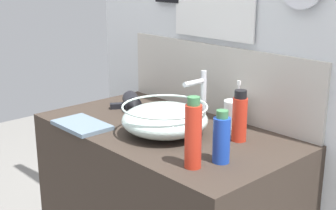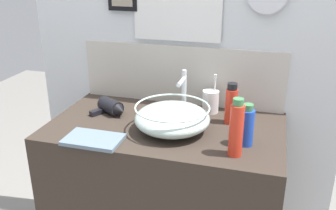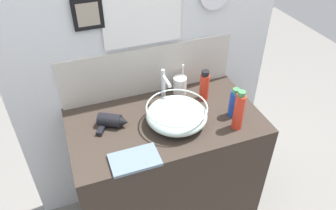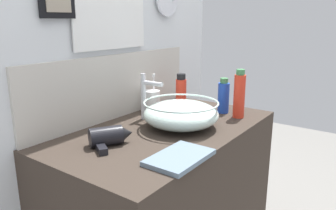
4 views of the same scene
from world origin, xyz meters
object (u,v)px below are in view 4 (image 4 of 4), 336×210
hair_drier (110,136)px  lotion_bottle (239,95)px  spray_bottle (181,93)px  toothbrush_cup (152,101)px  shampoo_bottle (223,97)px  hand_towel (180,157)px  glass_bowl_sink (181,114)px  faucet (146,94)px

hair_drier → lotion_bottle: lotion_bottle is taller
spray_bottle → toothbrush_cup: bearing=137.3°
shampoo_bottle → hand_towel: shampoo_bottle is taller
hair_drier → spray_bottle: bearing=5.7°
glass_bowl_sink → lotion_bottle: size_ratio=1.41×
hair_drier → shampoo_bottle: 0.67m
toothbrush_cup → lotion_bottle: lotion_bottle is taller
faucet → hand_towel: bearing=-126.9°
glass_bowl_sink → shampoo_bottle: (0.32, -0.04, 0.02)m
faucet → spray_bottle: faucet is taller
faucet → shampoo_bottle: 0.40m
shampoo_bottle → toothbrush_cup: bearing=123.4°
faucet → shampoo_bottle: (0.32, -0.24, -0.04)m
hair_drier → spray_bottle: 0.57m
hair_drier → lotion_bottle: size_ratio=0.82×
spray_bottle → shampoo_bottle: bearing=-66.2°
faucet → spray_bottle: bearing=-9.9°
toothbrush_cup → spray_bottle: bearing=-42.7°
glass_bowl_sink → hair_drier: (-0.33, 0.10, -0.03)m
lotion_bottle → hand_towel: size_ratio=0.99×
faucet → shampoo_bottle: bearing=-36.6°
faucet → hand_towel: (-0.29, -0.38, -0.12)m
lotion_bottle → spray_bottle: 0.30m
faucet → hand_towel: size_ratio=0.92×
toothbrush_cup → shampoo_bottle: toothbrush_cup is taller
faucet → hair_drier: bearing=-163.6°
faucet → hand_towel: 0.49m
shampoo_bottle → hand_towel: size_ratio=0.75×
lotion_bottle → shampoo_bottle: size_ratio=1.32×
toothbrush_cup → spray_bottle: toothbrush_cup is taller
shampoo_bottle → hand_towel: 0.63m
hair_drier → hand_towel: (0.04, -0.28, -0.03)m
spray_bottle → shampoo_bottle: 0.22m
toothbrush_cup → shampoo_bottle: bearing=-56.6°
toothbrush_cup → hair_drier: bearing=-160.7°
hand_towel → shampoo_bottle: bearing=13.4°
spray_bottle → hand_towel: size_ratio=0.81×
hair_drier → toothbrush_cup: (0.45, 0.16, 0.02)m
toothbrush_cup → hand_towel: size_ratio=0.82×
toothbrush_cup → lotion_bottle: 0.43m
spray_bottle → hand_towel: bearing=-146.7°
shampoo_bottle → hair_drier: bearing=167.8°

